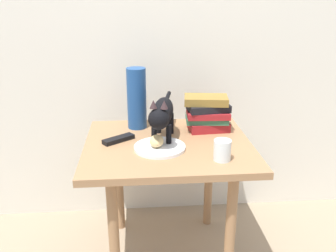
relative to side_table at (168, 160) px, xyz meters
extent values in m
cube|color=silver|center=(0.00, 0.44, 0.58)|extent=(4.00, 0.04, 2.20)
cube|color=#9E724C|center=(0.00, 0.00, 0.07)|extent=(0.74, 0.65, 0.03)
cylinder|color=#9E724C|center=(-0.24, -0.24, -0.23)|extent=(0.04, 0.04, 0.57)
cylinder|color=#9E724C|center=(0.24, -0.24, -0.23)|extent=(0.04, 0.04, 0.57)
cylinder|color=#9E724C|center=(-0.24, 0.24, -0.23)|extent=(0.04, 0.04, 0.57)
cylinder|color=#9E724C|center=(0.24, 0.24, -0.23)|extent=(0.04, 0.04, 0.57)
cylinder|color=white|center=(-0.04, -0.07, 0.09)|extent=(0.22, 0.22, 0.01)
ellipsoid|color=#E0BC7A|center=(-0.05, -0.07, 0.12)|extent=(0.07, 0.09, 0.05)
cylinder|color=black|center=(0.00, -0.04, 0.14)|extent=(0.02, 0.02, 0.10)
cylinder|color=black|center=(-0.06, -0.03, 0.14)|extent=(0.02, 0.02, 0.10)
cylinder|color=black|center=(0.03, 0.12, 0.14)|extent=(0.02, 0.02, 0.10)
cylinder|color=black|center=(-0.03, 0.13, 0.14)|extent=(0.02, 0.02, 0.10)
ellipsoid|color=black|center=(-0.02, 0.05, 0.22)|extent=(0.14, 0.27, 0.11)
sphere|color=black|center=(-0.05, -0.10, 0.23)|extent=(0.09, 0.09, 0.09)
cone|color=#332224|center=(-0.02, -0.10, 0.30)|extent=(0.03, 0.03, 0.03)
cone|color=#332224|center=(-0.07, -0.10, 0.30)|extent=(0.03, 0.03, 0.03)
cylinder|color=black|center=(0.02, 0.25, 0.23)|extent=(0.05, 0.16, 0.02)
cube|color=maroon|center=(0.21, 0.15, 0.11)|extent=(0.20, 0.13, 0.04)
cube|color=#336B4C|center=(0.20, 0.15, 0.14)|extent=(0.21, 0.15, 0.03)
cube|color=maroon|center=(0.20, 0.14, 0.17)|extent=(0.21, 0.13, 0.03)
cube|color=black|center=(0.21, 0.15, 0.20)|extent=(0.21, 0.14, 0.03)
cube|color=olive|center=(0.19, 0.15, 0.24)|extent=(0.22, 0.15, 0.04)
cylinder|color=navy|center=(-0.14, 0.21, 0.23)|extent=(0.09, 0.09, 0.30)
cylinder|color=silver|center=(0.20, -0.20, 0.13)|extent=(0.07, 0.07, 0.08)
cylinder|color=silver|center=(0.20, -0.20, 0.11)|extent=(0.06, 0.06, 0.04)
cube|color=black|center=(-0.22, 0.04, 0.10)|extent=(0.15, 0.12, 0.02)
camera|label=1|loc=(-0.13, -1.52, 0.72)|focal=39.37mm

